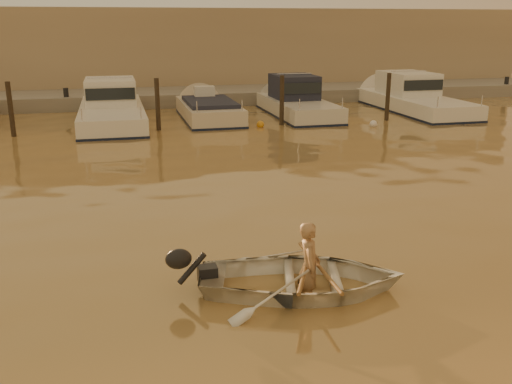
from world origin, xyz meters
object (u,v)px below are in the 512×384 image
object	(u,v)px
dinghy	(302,278)
moored_boat_4	(298,102)
moored_boat_5	(415,98)
moored_boat_2	(112,108)
waterfront_building	(142,51)
moored_boat_3	(209,114)
person	(309,266)

from	to	relation	value
dinghy	moored_boat_4	size ratio (longest dim) A/B	0.45
moored_boat_4	moored_boat_5	xyz separation A→B (m)	(5.80, 0.00, 0.00)
moored_boat_2	moored_boat_5	world-z (taller)	same
moored_boat_4	waterfront_building	size ratio (longest dim) A/B	0.15
moored_boat_3	moored_boat_4	xyz separation A→B (m)	(4.06, 0.00, 0.40)
waterfront_building	moored_boat_3	bearing A→B (deg)	-78.95
moored_boat_4	waterfront_building	distance (m)	12.76
moored_boat_3	moored_boat_5	distance (m)	9.87
moored_boat_5	person	bearing A→B (deg)	-123.40
dinghy	person	distance (m)	0.23
dinghy	moored_boat_4	xyz separation A→B (m)	(5.37, 16.78, 0.42)
moored_boat_2	moored_boat_3	distance (m)	4.11
moored_boat_4	moored_boat_5	world-z (taller)	same
moored_boat_5	waterfront_building	xyz separation A→B (m)	(-12.01, 11.00, 1.77)
moored_boat_3	waterfront_building	world-z (taller)	waterfront_building
moored_boat_2	moored_boat_5	xyz separation A→B (m)	(13.95, 0.00, 0.00)
moored_boat_2	moored_boat_4	size ratio (longest dim) A/B	1.21
dinghy	moored_boat_3	size ratio (longest dim) A/B	0.50
moored_boat_5	waterfront_building	bearing A→B (deg)	137.52
moored_boat_5	moored_boat_3	bearing A→B (deg)	180.00
moored_boat_4	moored_boat_2	bearing A→B (deg)	180.00
person	moored_boat_5	distance (m)	20.13
moored_boat_3	moored_boat_4	bearing A→B (deg)	0.00
dinghy	moored_boat_2	distance (m)	17.01
dinghy	moored_boat_3	world-z (taller)	moored_boat_3
dinghy	moored_boat_3	bearing A→B (deg)	9.82
dinghy	waterfront_building	xyz separation A→B (m)	(-0.84, 27.78, 2.19)
moored_boat_5	waterfront_building	distance (m)	16.38
moored_boat_4	moored_boat_3	bearing A→B (deg)	180.00
moored_boat_4	waterfront_building	world-z (taller)	waterfront_building
dinghy	waterfront_building	size ratio (longest dim) A/B	0.07
dinghy	moored_boat_3	distance (m)	16.83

